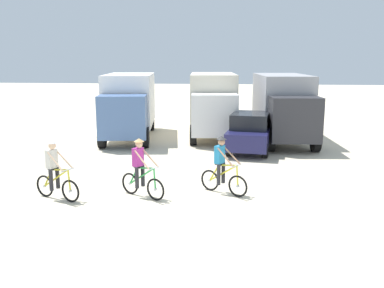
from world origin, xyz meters
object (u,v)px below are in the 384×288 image
object	(u,v)px
cyclist_orange_shirt	(55,172)
sedan_parked	(250,132)
box_truck_avon_van	(129,103)
cyclist_near_camera	(222,167)
box_truck_cream_rv	(213,101)
box_truck_grey_hauler	(283,104)
cyclist_cowboy_hat	(141,170)

from	to	relation	value
cyclist_orange_shirt	sedan_parked	bearing A→B (deg)	51.31
box_truck_avon_van	cyclist_near_camera	bearing A→B (deg)	-60.13
sedan_parked	box_truck_avon_van	bearing A→B (deg)	156.38
box_truck_cream_rv	box_truck_grey_hauler	world-z (taller)	same
box_truck_grey_hauler	box_truck_avon_van	bearing A→B (deg)	-179.95
box_truck_grey_hauler	cyclist_cowboy_hat	bearing A→B (deg)	-118.11
sedan_parked	box_truck_cream_rv	bearing A→B (deg)	116.46
box_truck_grey_hauler	cyclist_orange_shirt	distance (m)	12.87
cyclist_cowboy_hat	cyclist_near_camera	size ratio (longest dim) A/B	1.00
box_truck_avon_van	box_truck_cream_rv	bearing A→B (deg)	14.31
box_truck_avon_van	cyclist_cowboy_hat	distance (m)	10.21
box_truck_cream_rv	cyclist_cowboy_hat	bearing A→B (deg)	-98.21
box_truck_cream_rv	cyclist_near_camera	world-z (taller)	box_truck_cream_rv
box_truck_avon_van	box_truck_cream_rv	xyz separation A→B (m)	(4.38, 1.12, 0.00)
cyclist_orange_shirt	box_truck_cream_rv	bearing A→B (deg)	70.32
sedan_parked	cyclist_orange_shirt	size ratio (longest dim) A/B	2.42
box_truck_cream_rv	box_truck_grey_hauler	bearing A→B (deg)	-16.93
box_truck_grey_hauler	sedan_parked	distance (m)	3.40
box_truck_cream_rv	sedan_parked	bearing A→B (deg)	-63.54
box_truck_cream_rv	box_truck_grey_hauler	xyz separation A→B (m)	(3.65, -1.11, 0.00)
box_truck_cream_rv	cyclist_orange_shirt	bearing A→B (deg)	-109.68
box_truck_cream_rv	cyclist_cowboy_hat	xyz separation A→B (m)	(-1.57, -10.88, -1.03)
box_truck_cream_rv	cyclist_near_camera	size ratio (longest dim) A/B	3.80
box_truck_cream_rv	cyclist_near_camera	bearing A→B (deg)	-85.12
box_truck_grey_hauler	cyclist_cowboy_hat	distance (m)	11.12
box_truck_avon_van	cyclist_orange_shirt	size ratio (longest dim) A/B	3.85
sedan_parked	cyclist_cowboy_hat	distance (m)	7.82
cyclist_orange_shirt	cyclist_near_camera	distance (m)	5.06
sedan_parked	cyclist_near_camera	bearing A→B (deg)	-99.35
box_truck_avon_van	cyclist_near_camera	world-z (taller)	box_truck_avon_van
box_truck_cream_rv	cyclist_near_camera	distance (m)	10.36
box_truck_grey_hauler	sedan_parked	bearing A→B (deg)	-121.84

